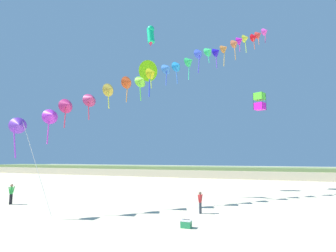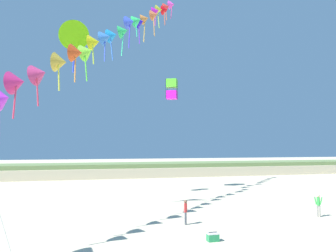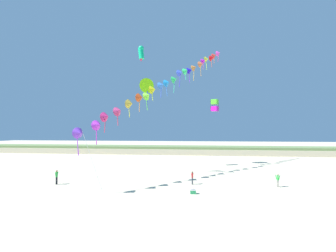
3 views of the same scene
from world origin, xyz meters
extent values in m
cube|color=beige|center=(0.00, 42.88, 0.72)|extent=(120.00, 9.16, 1.45)
cube|color=#6B844C|center=(0.00, 42.88, 1.66)|extent=(120.00, 7.78, 0.83)
cylinder|color=#474C56|center=(2.73, 7.33, 0.37)|extent=(0.11, 0.11, 0.75)
cylinder|color=#474C56|center=(2.78, 7.45, 0.37)|extent=(0.11, 0.11, 0.75)
cylinder|color=red|center=(2.76, 7.39, 1.01)|extent=(0.20, 0.20, 0.53)
cylinder|color=red|center=(2.68, 7.23, 1.05)|extent=(0.14, 0.19, 0.50)
cylinder|color=red|center=(2.83, 7.54, 1.05)|extent=(0.14, 0.19, 0.50)
sphere|color=brown|center=(2.76, 7.39, 1.39)|extent=(0.20, 0.20, 0.20)
cylinder|color=gray|center=(12.11, 7.32, 0.38)|extent=(0.11, 0.11, 0.76)
cylinder|color=gray|center=(12.21, 7.23, 0.38)|extent=(0.11, 0.11, 0.76)
cylinder|color=green|center=(12.16, 7.28, 1.03)|extent=(0.20, 0.20, 0.54)
cylinder|color=green|center=(12.03, 7.39, 1.07)|extent=(0.19, 0.17, 0.51)
cylinder|color=green|center=(12.29, 7.16, 1.07)|extent=(0.19, 0.17, 0.51)
sphere|color=beige|center=(12.16, 7.28, 1.41)|extent=(0.21, 0.21, 0.21)
cone|color=#B52ECD|center=(-6.97, 3.30, 6.83)|extent=(1.27, 1.36, 1.17)
cone|color=#CC276D|center=(-6.52, 4.37, 7.75)|extent=(1.16, 1.32, 1.15)
cylinder|color=#E53959|center=(-6.59, 4.24, 6.78)|extent=(0.19, 0.13, 1.51)
cone|color=#C0336B|center=(-5.66, 5.98, 8.51)|extent=(1.33, 1.40, 1.22)
cylinder|color=#E53954|center=(-5.74, 5.85, 7.55)|extent=(0.16, 0.12, 1.49)
cone|color=gold|center=(-4.67, 7.20, 9.48)|extent=(1.11, 1.30, 1.13)
cylinder|color=yellow|center=(-4.75, 7.07, 8.55)|extent=(0.14, 0.17, 1.42)
cone|color=#D3471A|center=(-3.78, 8.64, 10.44)|extent=(1.14, 1.31, 1.13)
cylinder|color=orange|center=(-3.86, 8.51, 9.41)|extent=(0.10, 0.20, 1.62)
cone|color=#83ED35|center=(-3.10, 9.85, 10.86)|extent=(1.40, 1.43, 1.23)
cylinder|color=#58E539|center=(-3.18, 9.72, 9.78)|extent=(0.23, 0.09, 1.72)
cone|color=yellow|center=(-2.59, 11.02, 11.87)|extent=(1.16, 1.32, 1.16)
cylinder|color=#C2E539|center=(-2.67, 10.89, 10.99)|extent=(0.16, 0.16, 1.33)
cone|color=#3674CE|center=(-1.66, 12.69, 12.79)|extent=(1.35, 1.41, 1.22)
cylinder|color=blue|center=(-1.74, 12.56, 11.75)|extent=(0.12, 0.25, 1.63)
cone|color=#1B89D7|center=(-1.02, 14.01, 13.39)|extent=(1.28, 1.36, 1.16)
cylinder|color=#3974E5|center=(-1.10, 13.88, 12.28)|extent=(0.26, 0.13, 1.79)
cone|color=#2ECD61|center=(-0.03, 15.14, 14.16)|extent=(1.23, 1.35, 1.21)
cylinder|color=#39E59A|center=(-0.10, 15.02, 13.01)|extent=(0.20, 0.17, 1.86)
cone|color=blue|center=(0.75, 16.47, 15.48)|extent=(1.26, 1.32, 1.12)
cylinder|color=#4739E5|center=(0.68, 16.34, 14.18)|extent=(0.20, 0.28, 2.17)
cone|color=#2FCD64|center=(1.59, 17.70, 16.10)|extent=(1.39, 1.43, 1.22)
cylinder|color=#39E59C|center=(1.51, 17.58, 15.25)|extent=(0.21, 0.18, 1.27)
cone|color=#2214CB|center=(2.18, 19.50, 16.64)|extent=(1.30, 1.39, 1.21)
cylinder|color=#6F39E5|center=(2.11, 19.37, 15.46)|extent=(0.16, 0.17, 1.91)
cone|color=orange|center=(2.94, 20.78, 17.47)|extent=(1.31, 1.39, 1.23)
cylinder|color=gold|center=(2.86, 20.66, 16.16)|extent=(0.21, 0.16, 2.19)
cone|color=#CE663C|center=(4.16, 21.83, 18.40)|extent=(1.27, 1.34, 1.14)
cylinder|color=gold|center=(4.08, 21.70, 17.12)|extent=(0.18, 0.11, 2.11)
cone|color=#D01FC6|center=(4.66, 23.35, 19.38)|extent=(1.27, 1.37, 1.20)
cylinder|color=#E539B3|center=(4.58, 23.22, 18.47)|extent=(0.12, 0.21, 1.38)
cone|color=#CCD933|center=(5.33, 24.61, 20.11)|extent=(1.13, 1.31, 1.12)
cylinder|color=#AFE539|center=(5.25, 24.48, 18.92)|extent=(0.19, 0.29, 1.94)
cone|color=red|center=(6.40, 26.00, 20.71)|extent=(1.25, 1.33, 1.13)
cylinder|color=#E55A39|center=(6.32, 25.87, 19.67)|extent=(0.19, 0.17, 1.63)
cone|color=red|center=(7.00, 27.50, 21.71)|extent=(1.31, 1.36, 1.16)
cylinder|color=orange|center=(6.92, 27.37, 20.75)|extent=(0.13, 0.20, 1.47)
cone|color=#F045C3|center=(7.94, 28.49, 22.50)|extent=(1.25, 1.31, 1.11)
cylinder|color=#E5398E|center=(7.86, 28.36, 21.47)|extent=(0.20, 0.16, 1.63)
cone|color=#69CA0C|center=(-3.91, 13.27, 12.94)|extent=(2.31, 1.60, 2.31)
cone|color=blue|center=(-3.91, 13.27, 12.96)|extent=(1.27, 0.92, 1.28)
cylinder|color=blue|center=(-3.91, 13.27, 11.39)|extent=(0.21, 0.19, 2.46)
cube|color=#E517C7|center=(6.74, 24.28, 10.44)|extent=(1.53, 1.53, 0.91)
cube|color=#59E52D|center=(6.74, 24.28, 11.74)|extent=(1.53, 1.53, 0.91)
cylinder|color=black|center=(7.50, 24.59, 11.09)|extent=(0.04, 0.04, 2.21)
cylinder|color=black|center=(6.43, 25.05, 11.09)|extent=(0.04, 0.04, 2.21)
cylinder|color=black|center=(5.97, 23.97, 11.09)|extent=(0.04, 0.04, 2.21)
cylinder|color=black|center=(7.05, 23.51, 11.09)|extent=(0.04, 0.04, 2.21)
cube|color=#23844C|center=(2.89, 3.45, 0.18)|extent=(0.56, 0.40, 0.36)
cube|color=silver|center=(2.89, 3.45, 0.39)|extent=(0.58, 0.41, 0.06)
cylinder|color=black|center=(2.89, 3.45, 0.45)|extent=(0.45, 0.03, 0.03)
camera|label=1|loc=(7.19, -10.99, 3.84)|focal=28.00mm
camera|label=2|loc=(-4.08, -13.40, 4.76)|focal=38.00mm
camera|label=3|loc=(3.17, -18.97, 6.18)|focal=24.00mm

